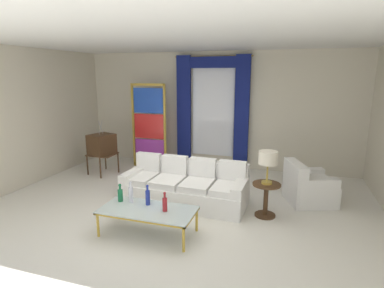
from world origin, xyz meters
name	(u,v)px	position (x,y,z in m)	size (l,w,h in m)	color
ground_plane	(176,210)	(0.00, 0.00, 0.00)	(16.00, 16.00, 0.00)	silver
wall_rear	(217,110)	(0.00, 3.06, 1.50)	(8.00, 0.12, 3.00)	beige
wall_left	(33,116)	(-3.66, 0.60, 1.50)	(0.12, 7.00, 3.00)	beige
ceiling_slab	(190,41)	(0.00, 0.80, 3.02)	(8.00, 7.60, 0.04)	white
curtained_window	(212,101)	(-0.08, 2.89, 1.74)	(2.00, 0.17, 2.70)	white
couch_white_long	(186,187)	(0.04, 0.43, 0.31)	(2.37, 0.99, 0.86)	white
coffee_table	(148,211)	(-0.12, -0.93, 0.38)	(1.46, 0.70, 0.41)	silver
bottle_blue_decanter	(165,203)	(0.16, -0.91, 0.53)	(0.07, 0.07, 0.30)	maroon
bottle_crystal_tall	(148,197)	(-0.18, -0.77, 0.54)	(0.07, 0.07, 0.33)	navy
bottle_amber_squat	(131,194)	(-0.48, -0.77, 0.55)	(0.08, 0.08, 0.35)	silver
bottle_ruby_flask	(120,194)	(-0.67, -0.78, 0.53)	(0.08, 0.08, 0.30)	#196B3D
vintage_tv	(102,145)	(-2.50, 1.47, 0.73)	(0.66, 0.71, 1.35)	#472D19
armchair_white	(307,188)	(2.26, 1.13, 0.29)	(1.04, 1.03, 0.80)	white
stained_glass_divider	(149,128)	(-1.64, 2.35, 1.06)	(0.95, 0.05, 2.20)	gold
peacock_figurine	(162,165)	(-1.09, 1.92, 0.22)	(0.44, 0.60, 0.50)	beige
round_side_table	(266,197)	(1.56, 0.27, 0.36)	(0.48, 0.48, 0.59)	#472D19
table_lamp_brass	(268,159)	(1.56, 0.27, 1.03)	(0.32, 0.32, 0.57)	#B29338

